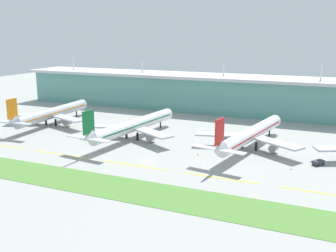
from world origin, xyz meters
name	(u,v)px	position (x,y,z in m)	size (l,w,h in m)	color
ground_plane	(148,161)	(0.00, 0.00, 0.00)	(600.00, 600.00, 0.00)	#9E9E99
terminal_building	(225,94)	(0.00, 109.92, 11.75)	(288.00, 34.00, 32.09)	#5B9E93
airliner_nearest	(52,113)	(-76.83, 36.39, 6.45)	(48.74, 68.42, 18.90)	#ADB2BC
airliner_near_middle	(134,125)	(-21.72, 28.27, 6.46)	(48.49, 72.17, 18.90)	silver
airliner_far_middle	(251,134)	(32.79, 34.02, 6.46)	(48.13, 71.69, 18.90)	white
taxiway_stripe_west	(0,145)	(-71.00, -6.34, 0.02)	(28.00, 0.70, 0.04)	yellow
taxiway_stripe_mid_west	(61,155)	(-37.00, -6.34, 0.02)	(28.00, 0.70, 0.04)	yellow
taxiway_stripe_centre	(134,165)	(-3.00, -6.34, 0.02)	(28.00, 0.70, 0.04)	yellow
taxiway_stripe_mid_east	(220,178)	(31.00, -6.34, 0.02)	(28.00, 0.70, 0.04)	yellow
taxiway_stripe_east	(325,194)	(65.00, -6.34, 0.02)	(28.00, 0.70, 0.04)	yellow
grass_verge	(110,186)	(0.00, -28.24, 0.05)	(300.00, 18.00, 0.10)	#518438
pushback_tug	(318,162)	(61.32, 22.19, 1.10)	(4.58, 4.95, 1.85)	#333842
baggage_cart	(86,134)	(-44.92, 22.64, 1.26)	(2.94, 3.98, 2.48)	silver
safety_cone_left_wingtip	(198,154)	(15.04, 15.93, 0.35)	(0.56, 0.56, 0.70)	orange
safety_cone_nose_front	(291,169)	(52.51, 12.44, 0.35)	(0.56, 0.56, 0.70)	orange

